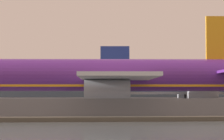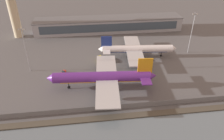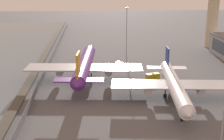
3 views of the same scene
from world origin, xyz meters
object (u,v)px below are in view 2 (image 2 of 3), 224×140
at_px(control_tower, 12,6).
at_px(apron_light_mast_apron_east, 26,48).
at_px(cargo_jet_purple, 103,77).
at_px(baggage_tug, 64,72).
at_px(apron_light_mast_apron_west, 192,32).
at_px(ops_van, 101,59).
at_px(passenger_jet_white, 136,49).

distance_m(control_tower, apron_light_mast_apron_east, 51.38).
distance_m(cargo_jet_purple, baggage_tug, 24.48).
xyz_separation_m(apron_light_mast_apron_west, apron_light_mast_apron_east, (-90.28, -9.76, -0.46)).
bearing_deg(control_tower, ops_van, -38.00).
relative_size(ops_van, apron_light_mast_apron_east, 0.24).
bearing_deg(cargo_jet_purple, apron_light_mast_apron_east, 151.90).
bearing_deg(passenger_jet_white, baggage_tug, -161.92).
bearing_deg(apron_light_mast_apron_west, baggage_tug, -168.52).
relative_size(cargo_jet_purple, apron_light_mast_apron_west, 2.06).
relative_size(baggage_tug, apron_light_mast_apron_west, 0.15).
relative_size(apron_light_mast_apron_west, apron_light_mast_apron_east, 1.04).
distance_m(cargo_jet_purple, apron_light_mast_apron_west, 61.68).
bearing_deg(apron_light_mast_apron_east, passenger_jet_white, 8.04).
relative_size(control_tower, apron_light_mast_apron_west, 1.53).
relative_size(cargo_jet_purple, passenger_jet_white, 1.10).
xyz_separation_m(passenger_jet_white, apron_light_mast_apron_east, (-57.92, -8.18, 7.92)).
relative_size(cargo_jet_purple, control_tower, 1.34).
bearing_deg(apron_light_mast_apron_east, baggage_tug, -16.19).
relative_size(cargo_jet_purple, apron_light_mast_apron_east, 2.14).
height_order(control_tower, apron_light_mast_apron_east, control_tower).
distance_m(cargo_jet_purple, passenger_jet_white, 35.00).
distance_m(cargo_jet_purple, ops_van, 25.76).
distance_m(apron_light_mast_apron_west, apron_light_mast_apron_east, 90.80).
relative_size(baggage_tug, apron_light_mast_apron_east, 0.15).
distance_m(baggage_tug, apron_light_mast_apron_east, 21.80).
bearing_deg(apron_light_mast_apron_east, apron_light_mast_apron_west, 6.17).
bearing_deg(ops_van, passenger_jet_white, 6.43).
bearing_deg(ops_van, apron_light_mast_apron_west, 4.21).
height_order(baggage_tug, apron_light_mast_apron_east, apron_light_mast_apron_east).
xyz_separation_m(cargo_jet_purple, ops_van, (0.80, 25.36, -4.45)).
relative_size(baggage_tug, ops_van, 0.63).
height_order(baggage_tug, control_tower, control_tower).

